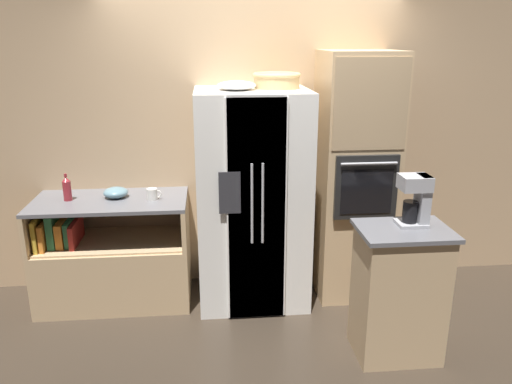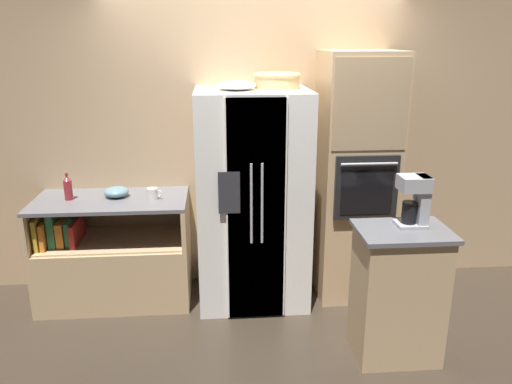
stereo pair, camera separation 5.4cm
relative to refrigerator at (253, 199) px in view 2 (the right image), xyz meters
The scene contains 12 objects.
ground_plane 0.90m from the refrigerator, 32.25° to the right, with size 20.00×20.00×0.00m, color #382D23.
wall_back 0.65m from the refrigerator, 83.99° to the left, with size 12.00×0.06×2.80m.
counter_left 1.31m from the refrigerator, behind, with size 1.25×0.64×0.91m.
refrigerator is the anchor object (origin of this frame).
wall_oven 0.89m from the refrigerator, ahead, with size 0.61×0.69×2.08m.
island_counter 1.38m from the refrigerator, 44.15° to the right, with size 0.62×0.46×0.96m.
wicker_basket 0.99m from the refrigerator, 22.78° to the left, with size 0.38×0.38×0.12m.
fruit_bowl 0.94m from the refrigerator, behind, with size 0.30×0.30×0.07m.
bottle_tall 1.51m from the refrigerator, behind, with size 0.07×0.07×0.22m.
mug 0.82m from the refrigerator, behind, with size 0.12×0.09×0.09m.
mixing_bowl 1.13m from the refrigerator, behind, with size 0.20×0.20×0.09m.
coffee_maker 1.36m from the refrigerator, 39.81° to the right, with size 0.20×0.17×0.35m.
Camera 2 is at (-0.33, -3.89, 2.18)m, focal length 35.00 mm.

